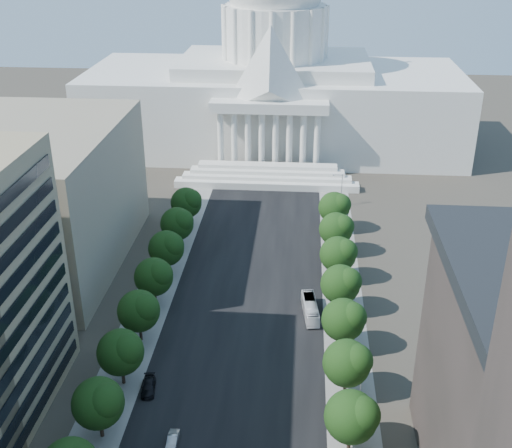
# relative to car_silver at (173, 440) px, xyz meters

# --- Properties ---
(road_asphalt) EXTENTS (30.00, 260.00, 0.01)m
(road_asphalt) POSITION_rel_car_silver_xyz_m (7.33, 42.81, -0.68)
(road_asphalt) COLOR black
(road_asphalt) RESTS_ON ground
(sidewalk_left) EXTENTS (8.00, 260.00, 0.02)m
(sidewalk_left) POSITION_rel_car_silver_xyz_m (-11.67, 42.81, -0.68)
(sidewalk_left) COLOR gray
(sidewalk_left) RESTS_ON ground
(sidewalk_right) EXTENTS (8.00, 260.00, 0.02)m
(sidewalk_right) POSITION_rel_car_silver_xyz_m (26.33, 42.81, -0.68)
(sidewalk_right) COLOR gray
(sidewalk_right) RESTS_ON ground
(capitol) EXTENTS (120.00, 56.00, 73.00)m
(capitol) POSITION_rel_car_silver_xyz_m (7.33, 137.70, 19.33)
(capitol) COLOR white
(capitol) RESTS_ON ground
(office_block_left_far) EXTENTS (38.00, 52.00, 30.00)m
(office_block_left_far) POSITION_rel_car_silver_xyz_m (-40.67, 52.81, 14.32)
(office_block_left_far) COLOR gray
(office_block_left_far) RESTS_ON ground
(tree_l_d) EXTENTS (7.79, 7.60, 9.97)m
(tree_l_d) POSITION_rel_car_silver_xyz_m (-10.33, 0.62, 5.77)
(tree_l_d) COLOR #33261C
(tree_l_d) RESTS_ON ground
(tree_l_e) EXTENTS (7.79, 7.60, 9.97)m
(tree_l_e) POSITION_rel_car_silver_xyz_m (-10.33, 12.62, 5.77)
(tree_l_e) COLOR #33261C
(tree_l_e) RESTS_ON ground
(tree_l_f) EXTENTS (7.79, 7.60, 9.97)m
(tree_l_f) POSITION_rel_car_silver_xyz_m (-10.33, 24.62, 5.77)
(tree_l_f) COLOR #33261C
(tree_l_f) RESTS_ON ground
(tree_l_g) EXTENTS (7.79, 7.60, 9.97)m
(tree_l_g) POSITION_rel_car_silver_xyz_m (-10.33, 36.62, 5.77)
(tree_l_g) COLOR #33261C
(tree_l_g) RESTS_ON ground
(tree_l_h) EXTENTS (7.79, 7.60, 9.97)m
(tree_l_h) POSITION_rel_car_silver_xyz_m (-10.33, 48.62, 5.77)
(tree_l_h) COLOR #33261C
(tree_l_h) RESTS_ON ground
(tree_l_i) EXTENTS (7.79, 7.60, 9.97)m
(tree_l_i) POSITION_rel_car_silver_xyz_m (-10.33, 60.62, 5.77)
(tree_l_i) COLOR #33261C
(tree_l_i) RESTS_ON ground
(tree_l_j) EXTENTS (7.79, 7.60, 9.97)m
(tree_l_j) POSITION_rel_car_silver_xyz_m (-10.33, 72.62, 5.77)
(tree_l_j) COLOR #33261C
(tree_l_j) RESTS_ON ground
(tree_r_d) EXTENTS (7.79, 7.60, 9.97)m
(tree_r_d) POSITION_rel_car_silver_xyz_m (25.67, 0.62, 5.77)
(tree_r_d) COLOR #33261C
(tree_r_d) RESTS_ON ground
(tree_r_e) EXTENTS (7.79, 7.60, 9.97)m
(tree_r_e) POSITION_rel_car_silver_xyz_m (25.67, 12.62, 5.77)
(tree_r_e) COLOR #33261C
(tree_r_e) RESTS_ON ground
(tree_r_f) EXTENTS (7.79, 7.60, 9.97)m
(tree_r_f) POSITION_rel_car_silver_xyz_m (25.67, 24.62, 5.77)
(tree_r_f) COLOR #33261C
(tree_r_f) RESTS_ON ground
(tree_r_g) EXTENTS (7.79, 7.60, 9.97)m
(tree_r_g) POSITION_rel_car_silver_xyz_m (25.67, 36.62, 5.77)
(tree_r_g) COLOR #33261C
(tree_r_g) RESTS_ON ground
(tree_r_h) EXTENTS (7.79, 7.60, 9.97)m
(tree_r_h) POSITION_rel_car_silver_xyz_m (25.67, 48.62, 5.77)
(tree_r_h) COLOR #33261C
(tree_r_h) RESTS_ON ground
(tree_r_i) EXTENTS (7.79, 7.60, 9.97)m
(tree_r_i) POSITION_rel_car_silver_xyz_m (25.67, 60.62, 5.77)
(tree_r_i) COLOR #33261C
(tree_r_i) RESTS_ON ground
(tree_r_j) EXTENTS (7.79, 7.60, 9.97)m
(tree_r_j) POSITION_rel_car_silver_xyz_m (25.67, 72.62, 5.77)
(tree_r_j) COLOR #33261C
(tree_r_j) RESTS_ON ground
(streetlight_c) EXTENTS (2.61, 0.44, 9.00)m
(streetlight_c) POSITION_rel_car_silver_xyz_m (27.24, 12.81, 5.14)
(streetlight_c) COLOR gray
(streetlight_c) RESTS_ON ground
(streetlight_d) EXTENTS (2.61, 0.44, 9.00)m
(streetlight_d) POSITION_rel_car_silver_xyz_m (27.24, 37.81, 5.14)
(streetlight_d) COLOR gray
(streetlight_d) RESTS_ON ground
(streetlight_e) EXTENTS (2.61, 0.44, 9.00)m
(streetlight_e) POSITION_rel_car_silver_xyz_m (27.24, 62.81, 5.14)
(streetlight_e) COLOR gray
(streetlight_e) RESTS_ON ground
(streetlight_f) EXTENTS (2.61, 0.44, 9.00)m
(streetlight_f) POSITION_rel_car_silver_xyz_m (27.24, 87.81, 5.14)
(streetlight_f) COLOR gray
(streetlight_f) RESTS_ON ground
(car_silver) EXTENTS (1.46, 4.15, 1.37)m
(car_silver) POSITION_rel_car_silver_xyz_m (0.00, 0.00, 0.00)
(car_silver) COLOR #A7AAAF
(car_silver) RESTS_ON ground
(car_dark_b) EXTENTS (2.87, 5.54, 1.54)m
(car_dark_b) POSITION_rel_car_silver_xyz_m (-6.17, 11.29, 0.08)
(car_dark_b) COLOR black
(car_dark_b) RESTS_ON ground
(city_bus) EXTENTS (3.65, 10.59, 2.89)m
(city_bus) POSITION_rel_car_silver_xyz_m (19.81, 35.28, 0.76)
(city_bus) COLOR white
(city_bus) RESTS_ON ground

